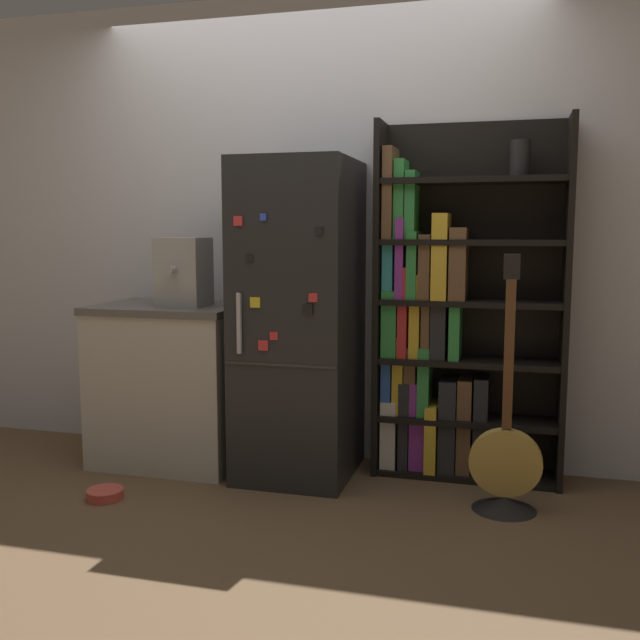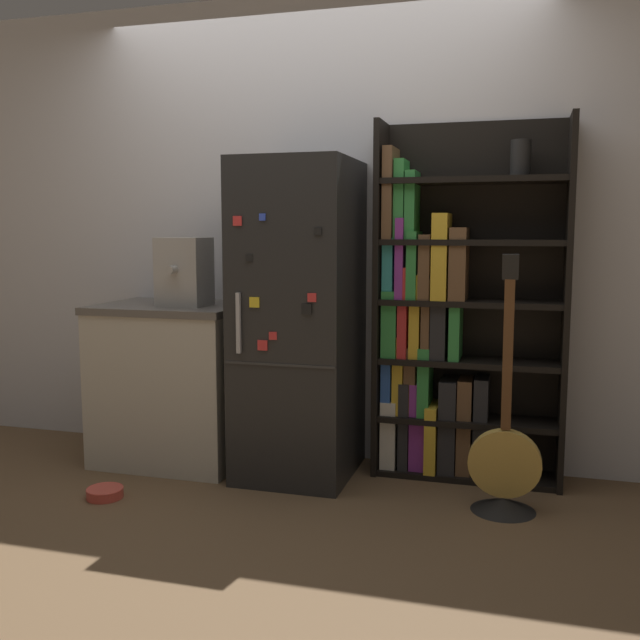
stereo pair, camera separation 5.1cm
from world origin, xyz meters
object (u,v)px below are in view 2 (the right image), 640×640
at_px(espresso_machine, 184,272).
at_px(pet_bowl, 105,492).
at_px(bookshelf, 447,325).
at_px(refrigerator, 299,320).
at_px(guitar, 504,475).

xyz_separation_m(espresso_machine, pet_bowl, (-0.16, -0.58, -1.05)).
xyz_separation_m(bookshelf, pet_bowl, (-1.56, -0.83, -0.78)).
bearing_deg(refrigerator, bookshelf, 15.16).
distance_m(refrigerator, guitar, 1.29).
bearing_deg(guitar, bookshelf, 125.38).
bearing_deg(pet_bowl, bookshelf, 27.97).
xyz_separation_m(guitar, pet_bowl, (-1.89, -0.37, -0.14)).
bearing_deg(espresso_machine, bookshelf, 9.90).
relative_size(bookshelf, pet_bowl, 10.35).
bearing_deg(bookshelf, guitar, -54.62).
xyz_separation_m(bookshelf, espresso_machine, (-1.40, -0.24, 0.28)).
distance_m(bookshelf, guitar, 0.85).
bearing_deg(espresso_machine, pet_bowl, -105.56).
distance_m(guitar, pet_bowl, 1.93).
height_order(refrigerator, espresso_machine, refrigerator).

